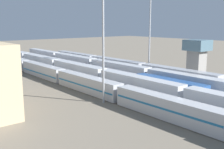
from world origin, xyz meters
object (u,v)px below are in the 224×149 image
Objects in this scene: train_on_track_0 at (116,67)px; light_mast_0 at (150,17)px; train_on_track_2 at (79,69)px; control_tower at (197,57)px; light_mast_1 at (103,12)px; train_on_track_3 at (78,72)px; train_on_track_1 at (119,71)px; train_on_track_4 at (59,75)px.

light_mast_0 is at bearing -167.54° from train_on_track_0.
train_on_track_2 is 35.96m from control_tower.
control_tower reaches higher than train_on_track_2.
light_mast_1 is (-10.56, 25.12, 0.38)m from light_mast_0.
light_mast_0 is 17.39m from control_tower.
light_mast_0 is at bearing -121.94° from train_on_track_3.
light_mast_1 is (-28.96, 12.54, 16.43)m from train_on_track_2.
train_on_track_0 is at bearing -35.93° from train_on_track_1.
control_tower reaches higher than train_on_track_3.
train_on_track_1 is at bearing -119.37° from train_on_track_4.
control_tower is at bearing -89.87° from light_mast_1.
train_on_track_0 is 15.02m from train_on_track_3.
control_tower is at bearing -127.56° from train_on_track_4.
train_on_track_2 is 35.58m from light_mast_1.
train_on_track_2 is at bearing 56.12° from train_on_track_0.
light_mast_1 reaches higher than train_on_track_2.
train_on_track_0 is 0.60× the size of train_on_track_1.
control_tower is (-23.71, -30.84, 4.95)m from train_on_track_4.
train_on_track_2 is 3.08× the size of light_mast_1.
train_on_track_4 is at bearing 65.62° from train_on_track_3.
train_on_track_0 is at bearing -94.40° from train_on_track_4.
train_on_track_2 is at bearing -62.64° from train_on_track_4.
train_on_track_1 is 4.08× the size of light_mast_1.
train_on_track_1 is 11.75m from train_on_track_3.
train_on_track_4 is at bearing -6.10° from light_mast_1.
train_on_track_2 is 12.06m from train_on_track_0.
light_mast_0 is (-4.78, -7.58, 15.52)m from train_on_track_1.
train_on_track_2 is at bearing -23.42° from light_mast_1.
train_on_track_4 is 17.22m from train_on_track_1.
train_on_track_0 is 0.51× the size of train_on_track_4.
train_on_track_1 is at bearing 57.75° from light_mast_0.
control_tower is (-22.17, -10.84, 4.38)m from train_on_track_0.
train_on_track_0 is 8.52m from train_on_track_1.
light_mast_1 is 35.31m from control_tower.
light_mast_1 is at bearing 90.13° from control_tower.
light_mast_1 is at bearing 134.62° from train_on_track_0.
light_mast_0 reaches higher than train_on_track_4.
light_mast_1 is (-15.35, 17.54, 15.90)m from train_on_track_1.
train_on_track_4 is at bearing 59.64° from light_mast_0.
light_mast_1 reaches higher than train_on_track_4.
train_on_track_4 is 11.71× the size of control_tower.
train_on_track_4 is (-5.17, 10.00, -0.04)m from train_on_track_2.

